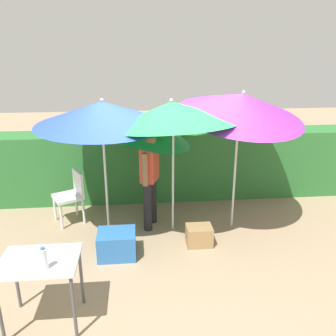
{
  "coord_description": "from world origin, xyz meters",
  "views": [
    {
      "loc": [
        -0.47,
        -4.68,
        2.83
      ],
      "look_at": [
        0.0,
        0.3,
        1.1
      ],
      "focal_mm": 36.9,
      "sensor_mm": 36.0,
      "label": 1
    }
  ],
  "objects_px": {
    "cooler_box": "(117,244)",
    "person_vendor": "(150,174)",
    "umbrella_yellow": "(144,125)",
    "crate_cardboard": "(199,235)",
    "chair_plastic": "(72,194)",
    "bottle_water": "(44,259)",
    "folding_table": "(40,268)",
    "umbrella_orange": "(241,105)",
    "umbrella_rainbow": "(102,113)",
    "umbrella_navy": "(172,113)"
  },
  "relations": [
    {
      "from": "umbrella_rainbow",
      "to": "folding_table",
      "type": "height_order",
      "value": "umbrella_rainbow"
    },
    {
      "from": "umbrella_navy",
      "to": "bottle_water",
      "type": "relative_size",
      "value": 9.39
    },
    {
      "from": "umbrella_navy",
      "to": "folding_table",
      "type": "distance_m",
      "value": 2.78
    },
    {
      "from": "umbrella_orange",
      "to": "person_vendor",
      "type": "height_order",
      "value": "umbrella_orange"
    },
    {
      "from": "umbrella_yellow",
      "to": "person_vendor",
      "type": "distance_m",
      "value": 0.86
    },
    {
      "from": "person_vendor",
      "to": "cooler_box",
      "type": "bearing_deg",
      "value": -121.41
    },
    {
      "from": "person_vendor",
      "to": "chair_plastic",
      "type": "relative_size",
      "value": 2.11
    },
    {
      "from": "umbrella_yellow",
      "to": "crate_cardboard",
      "type": "bearing_deg",
      "value": -57.25
    },
    {
      "from": "umbrella_rainbow",
      "to": "cooler_box",
      "type": "height_order",
      "value": "umbrella_rainbow"
    },
    {
      "from": "cooler_box",
      "to": "bottle_water",
      "type": "relative_size",
      "value": 2.24
    },
    {
      "from": "umbrella_navy",
      "to": "folding_table",
      "type": "height_order",
      "value": "umbrella_navy"
    },
    {
      "from": "umbrella_yellow",
      "to": "crate_cardboard",
      "type": "distance_m",
      "value": 2.04
    },
    {
      "from": "umbrella_navy",
      "to": "person_vendor",
      "type": "xyz_separation_m",
      "value": [
        -0.35,
        0.14,
        -0.99
      ]
    },
    {
      "from": "umbrella_navy",
      "to": "cooler_box",
      "type": "height_order",
      "value": "umbrella_navy"
    },
    {
      "from": "umbrella_rainbow",
      "to": "folding_table",
      "type": "distance_m",
      "value": 2.39
    },
    {
      "from": "person_vendor",
      "to": "umbrella_rainbow",
      "type": "bearing_deg",
      "value": -171.11
    },
    {
      "from": "umbrella_yellow",
      "to": "folding_table",
      "type": "height_order",
      "value": "umbrella_yellow"
    },
    {
      "from": "umbrella_navy",
      "to": "chair_plastic",
      "type": "bearing_deg",
      "value": 165.13
    },
    {
      "from": "umbrella_orange",
      "to": "umbrella_rainbow",
      "type": "bearing_deg",
      "value": 179.84
    },
    {
      "from": "chair_plastic",
      "to": "crate_cardboard",
      "type": "xyz_separation_m",
      "value": [
        2.02,
        -0.97,
        -0.36
      ]
    },
    {
      "from": "umbrella_navy",
      "to": "crate_cardboard",
      "type": "bearing_deg",
      "value": -55.46
    },
    {
      "from": "umbrella_rainbow",
      "to": "person_vendor",
      "type": "distance_m",
      "value": 1.22
    },
    {
      "from": "umbrella_orange",
      "to": "bottle_water",
      "type": "height_order",
      "value": "umbrella_orange"
    },
    {
      "from": "umbrella_yellow",
      "to": "person_vendor",
      "type": "bearing_deg",
      "value": -83.38
    },
    {
      "from": "cooler_box",
      "to": "folding_table",
      "type": "height_order",
      "value": "folding_table"
    },
    {
      "from": "crate_cardboard",
      "to": "umbrella_orange",
      "type": "bearing_deg",
      "value": 38.87
    },
    {
      "from": "cooler_box",
      "to": "crate_cardboard",
      "type": "bearing_deg",
      "value": 8.61
    },
    {
      "from": "bottle_water",
      "to": "cooler_box",
      "type": "bearing_deg",
      "value": 66.03
    },
    {
      "from": "umbrella_navy",
      "to": "folding_table",
      "type": "bearing_deg",
      "value": -129.43
    },
    {
      "from": "chair_plastic",
      "to": "crate_cardboard",
      "type": "height_order",
      "value": "chair_plastic"
    },
    {
      "from": "chair_plastic",
      "to": "bottle_water",
      "type": "height_order",
      "value": "bottle_water"
    },
    {
      "from": "cooler_box",
      "to": "person_vendor",
      "type": "bearing_deg",
      "value": 58.59
    },
    {
      "from": "umbrella_rainbow",
      "to": "bottle_water",
      "type": "bearing_deg",
      "value": -101.89
    },
    {
      "from": "crate_cardboard",
      "to": "bottle_water",
      "type": "distance_m",
      "value": 2.52
    },
    {
      "from": "person_vendor",
      "to": "umbrella_orange",
      "type": "bearing_deg",
      "value": -4.62
    },
    {
      "from": "umbrella_orange",
      "to": "umbrella_navy",
      "type": "xyz_separation_m",
      "value": [
        -1.05,
        -0.03,
        -0.1
      ]
    },
    {
      "from": "bottle_water",
      "to": "chair_plastic",
      "type": "bearing_deg",
      "value": 94.2
    },
    {
      "from": "umbrella_rainbow",
      "to": "umbrella_navy",
      "type": "distance_m",
      "value": 1.03
    },
    {
      "from": "umbrella_rainbow",
      "to": "cooler_box",
      "type": "distance_m",
      "value": 1.91
    },
    {
      "from": "chair_plastic",
      "to": "umbrella_yellow",
      "type": "bearing_deg",
      "value": 10.48
    },
    {
      "from": "bottle_water",
      "to": "umbrella_orange",
      "type": "bearing_deg",
      "value": 39.88
    },
    {
      "from": "folding_table",
      "to": "cooler_box",
      "type": "bearing_deg",
      "value": 59.54
    },
    {
      "from": "umbrella_yellow",
      "to": "folding_table",
      "type": "bearing_deg",
      "value": -114.29
    },
    {
      "from": "umbrella_orange",
      "to": "crate_cardboard",
      "type": "relative_size",
      "value": 6.32
    },
    {
      "from": "umbrella_yellow",
      "to": "umbrella_navy",
      "type": "xyz_separation_m",
      "value": [
        0.41,
        -0.67,
        0.31
      ]
    },
    {
      "from": "umbrella_yellow",
      "to": "bottle_water",
      "type": "bearing_deg",
      "value": -111.2
    },
    {
      "from": "crate_cardboard",
      "to": "cooler_box",
      "type": "bearing_deg",
      "value": -171.39
    },
    {
      "from": "umbrella_yellow",
      "to": "crate_cardboard",
      "type": "xyz_separation_m",
      "value": [
        0.77,
        -1.2,
        -1.46
      ]
    },
    {
      "from": "umbrella_rainbow",
      "to": "umbrella_orange",
      "type": "relative_size",
      "value": 0.89
    },
    {
      "from": "bottle_water",
      "to": "folding_table",
      "type": "bearing_deg",
      "value": 122.85
    }
  ]
}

